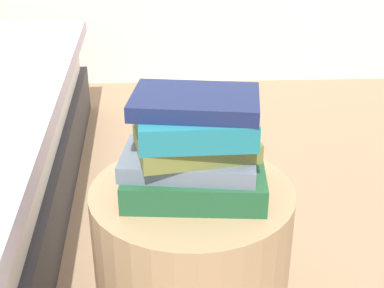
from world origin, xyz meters
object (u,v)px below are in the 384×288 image
object	(u,v)px
book_olive	(195,142)
book_teal	(195,121)
book_navy	(195,101)
book_forest	(195,179)
book_slate	(189,161)
side_table	(192,273)

from	to	relation	value
book_olive	book_teal	size ratio (longest dim) A/B	1.04
book_teal	book_navy	world-z (taller)	book_navy
book_teal	book_navy	distance (m)	0.04
book_navy	book_forest	bearing A→B (deg)	-90.97
book_slate	book_navy	distance (m)	0.13
side_table	book_slate	world-z (taller)	book_slate
book_olive	book_navy	world-z (taller)	book_navy
book_olive	book_navy	xyz separation A→B (m)	(0.00, 0.00, 0.09)
book_forest	book_olive	xyz separation A→B (m)	(0.00, 0.01, 0.08)
side_table	book_olive	distance (m)	0.34
book_forest	book_navy	distance (m)	0.17
book_olive	book_navy	bearing A→B (deg)	70.95
book_forest	book_slate	bearing A→B (deg)	-153.18
book_forest	book_olive	distance (m)	0.08
book_teal	book_navy	xyz separation A→B (m)	(-0.00, -0.00, 0.04)
book_slate	book_navy	size ratio (longest dim) A/B	1.09
book_slate	book_teal	bearing A→B (deg)	53.47
book_slate	book_olive	size ratio (longest dim) A/B	1.16
book_slate	book_teal	distance (m)	0.08
book_navy	book_olive	bearing A→B (deg)	-91.23
book_navy	book_teal	bearing A→B (deg)	67.40
book_forest	side_table	bearing A→B (deg)	134.29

